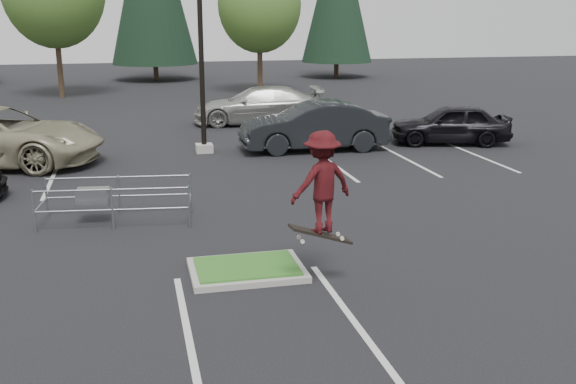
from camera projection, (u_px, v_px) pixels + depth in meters
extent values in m
plane|color=black|center=(247.00, 273.00, 13.12)|extent=(120.00, 120.00, 0.00)
cube|color=#A4A098|center=(247.00, 270.00, 13.11)|extent=(2.20, 1.60, 0.12)
cube|color=#2C5C1D|center=(247.00, 266.00, 13.09)|extent=(1.95, 1.35, 0.05)
cube|color=silver|center=(52.00, 179.00, 20.60)|extent=(0.12, 5.20, 0.01)
cube|color=silver|center=(333.00, 164.00, 22.58)|extent=(0.12, 5.20, 0.01)
cube|color=silver|center=(409.00, 160.00, 23.18)|extent=(0.12, 5.20, 0.01)
cube|color=silver|center=(480.00, 157.00, 23.77)|extent=(0.12, 5.20, 0.01)
cube|color=silver|center=(192.00, 354.00, 10.00)|extent=(0.12, 6.00, 0.01)
cube|color=silver|center=(364.00, 335.00, 10.60)|extent=(0.12, 6.00, 0.01)
cube|color=#A4A098|center=(204.00, 148.00, 24.49)|extent=(0.60, 0.60, 0.30)
cylinder|color=black|center=(200.00, 10.00, 23.24)|extent=(0.18, 0.18, 10.00)
cylinder|color=#38281C|center=(60.00, 68.00, 40.05)|extent=(0.32, 0.32, 3.50)
sphere|color=#396726|center=(65.00, 2.00, 38.93)|extent=(3.68, 3.68, 3.68)
cylinder|color=#38281C|center=(260.00, 69.00, 42.10)|extent=(0.32, 0.32, 3.04)
ellipsoid|color=#396726|center=(259.00, 4.00, 41.09)|extent=(5.12, 5.12, 5.89)
sphere|color=#396726|center=(270.00, 15.00, 41.10)|extent=(3.20, 3.20, 3.20)
sphere|color=#396726|center=(250.00, 12.00, 41.48)|extent=(3.52, 3.52, 3.52)
cylinder|color=#38281C|center=(156.00, 72.00, 51.08)|extent=(0.36, 0.36, 1.20)
cylinder|color=#38281C|center=(336.00, 70.00, 53.22)|extent=(0.36, 0.36, 1.20)
cylinder|color=gray|center=(34.00, 211.00, 15.43)|extent=(0.05, 0.05, 1.01)
cylinder|color=gray|center=(47.00, 197.00, 16.61)|extent=(0.05, 0.05, 1.01)
cylinder|color=gray|center=(112.00, 209.00, 15.61)|extent=(0.05, 0.05, 1.01)
cylinder|color=gray|center=(119.00, 195.00, 16.80)|extent=(0.05, 0.05, 1.01)
cylinder|color=gray|center=(189.00, 207.00, 15.80)|extent=(0.05, 0.05, 1.01)
cylinder|color=gray|center=(191.00, 193.00, 16.99)|extent=(0.05, 0.05, 1.01)
cylinder|color=gray|center=(112.00, 210.00, 15.62)|extent=(3.51, 0.47, 0.04)
cylinder|color=gray|center=(111.00, 190.00, 15.49)|extent=(3.51, 0.47, 0.04)
cylinder|color=gray|center=(119.00, 196.00, 16.81)|extent=(3.51, 0.47, 0.04)
cylinder|color=gray|center=(118.00, 177.00, 16.68)|extent=(3.51, 0.47, 0.04)
cube|color=gray|center=(93.00, 197.00, 16.12)|extent=(0.80, 0.55, 0.42)
cube|color=black|center=(321.00, 234.00, 12.18)|extent=(1.19, 0.45, 0.43)
cylinder|color=silver|center=(303.00, 241.00, 12.00)|extent=(0.07, 0.04, 0.07)
cylinder|color=silver|center=(299.00, 237.00, 12.23)|extent=(0.07, 0.04, 0.07)
cylinder|color=silver|center=(342.00, 238.00, 12.17)|extent=(0.07, 0.04, 0.07)
cylinder|color=silver|center=(338.00, 234.00, 12.40)|extent=(0.07, 0.04, 0.07)
imported|color=maroon|center=(321.00, 182.00, 11.93)|extent=(1.34, 0.99, 1.84)
imported|color=black|center=(314.00, 126.00, 24.71)|extent=(5.44, 1.99, 1.78)
imported|color=black|center=(451.00, 124.00, 25.95)|extent=(4.83, 2.93, 1.54)
imported|color=#ADADA7|center=(259.00, 105.00, 30.65)|extent=(6.07, 3.06, 1.69)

